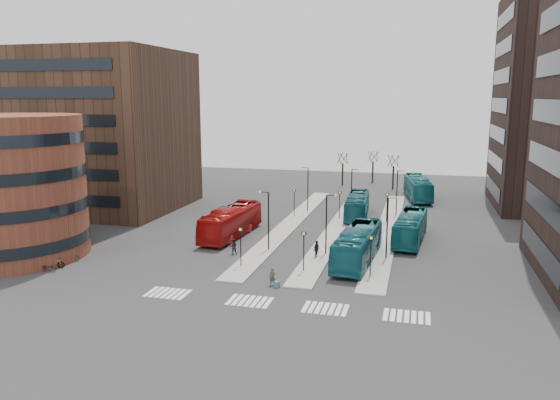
% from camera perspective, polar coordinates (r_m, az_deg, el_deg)
% --- Properties ---
extents(ground, '(160.00, 160.00, 0.00)m').
position_cam_1_polar(ground, '(39.65, -3.57, -12.66)').
color(ground, '#2A2A2D').
rests_on(ground, ground).
extents(island_left, '(2.50, 45.00, 0.15)m').
position_cam_1_polar(island_left, '(68.19, 1.05, -2.51)').
color(island_left, gray).
rests_on(island_left, ground).
extents(island_mid, '(2.50, 45.00, 0.15)m').
position_cam_1_polar(island_mid, '(67.08, 6.05, -2.80)').
color(island_mid, gray).
rests_on(island_mid, ground).
extents(island_right, '(2.50, 45.00, 0.15)m').
position_cam_1_polar(island_right, '(66.50, 11.17, -3.06)').
color(island_right, gray).
rests_on(island_right, ground).
extents(suitcase, '(0.51, 0.44, 0.55)m').
position_cam_1_polar(suitcase, '(46.17, -0.33, -8.81)').
color(suitcase, navy).
rests_on(suitcase, ground).
extents(red_bus, '(3.68, 12.44, 3.42)m').
position_cam_1_polar(red_bus, '(62.36, -5.12, -2.28)').
color(red_bus, '#9E0D0C').
rests_on(red_bus, ground).
extents(teal_bus_a, '(3.74, 12.37, 3.40)m').
position_cam_1_polar(teal_bus_a, '(53.04, 8.13, -4.70)').
color(teal_bus_a, '#135663').
rests_on(teal_bus_a, ground).
extents(teal_bus_b, '(3.21, 11.39, 3.14)m').
position_cam_1_polar(teal_bus_b, '(72.57, 8.06, -0.60)').
color(teal_bus_b, '#135560').
rests_on(teal_bus_b, ground).
extents(teal_bus_c, '(3.65, 11.57, 3.17)m').
position_cam_1_polar(teal_bus_c, '(61.65, 13.46, -2.81)').
color(teal_bus_c, '#15626B').
rests_on(teal_bus_c, ground).
extents(teal_bus_d, '(4.75, 12.83, 3.49)m').
position_cam_1_polar(teal_bus_d, '(87.59, 14.21, 1.25)').
color(teal_bus_d, '#166B71').
rests_on(teal_bus_d, ground).
extents(traveller, '(0.57, 0.39, 1.53)m').
position_cam_1_polar(traveller, '(46.56, -0.80, -8.00)').
color(traveller, '#444029').
rests_on(traveller, ground).
extents(commuter_a, '(0.96, 0.87, 1.60)m').
position_cam_1_polar(commuter_a, '(55.57, -4.90, -4.87)').
color(commuter_a, black).
rests_on(commuter_a, ground).
extents(commuter_b, '(0.77, 1.13, 1.78)m').
position_cam_1_polar(commuter_b, '(54.21, 3.84, -5.16)').
color(commuter_b, black).
rests_on(commuter_b, ground).
extents(commuter_c, '(0.66, 1.09, 1.64)m').
position_cam_1_polar(commuter_c, '(55.03, 6.86, -5.05)').
color(commuter_c, black).
rests_on(commuter_c, ground).
extents(bicycle_near, '(1.61, 0.77, 0.81)m').
position_cam_1_polar(bicycle_near, '(54.33, -23.09, -6.52)').
color(bicycle_near, gray).
rests_on(bicycle_near, ground).
extents(bicycle_mid, '(1.71, 0.96, 0.99)m').
position_cam_1_polar(bicycle_mid, '(55.12, -22.42, -6.13)').
color(bicycle_mid, gray).
rests_on(bicycle_mid, ground).
extents(bicycle_far, '(1.78, 1.19, 0.88)m').
position_cam_1_polar(bicycle_far, '(56.83, -21.08, -5.59)').
color(bicycle_far, gray).
rests_on(bicycle_far, ground).
extents(crosswalk_stripes, '(22.35, 2.40, 0.01)m').
position_cam_1_polar(crosswalk_stripes, '(42.75, 0.39, -10.84)').
color(crosswalk_stripes, silver).
rests_on(crosswalk_stripes, ground).
extents(round_building, '(15.16, 15.16, 14.00)m').
position_cam_1_polar(round_building, '(60.14, -26.69, 1.24)').
color(round_building, brown).
rests_on(round_building, ground).
extents(office_block, '(25.00, 20.12, 22.00)m').
position_cam_1_polar(office_block, '(82.36, -19.13, 6.89)').
color(office_block, '#422C1E').
rests_on(office_block, ground).
extents(sign_poles, '(12.45, 22.12, 3.65)m').
position_cam_1_polar(sign_poles, '(59.88, 4.71, -2.13)').
color(sign_poles, black).
rests_on(sign_poles, ground).
extents(lamp_posts, '(14.04, 20.24, 6.12)m').
position_cam_1_polar(lamp_posts, '(64.32, 6.40, -0.20)').
color(lamp_posts, black).
rests_on(lamp_posts, ground).
extents(bare_trees, '(10.97, 8.14, 5.90)m').
position_cam_1_polar(bare_trees, '(98.46, 9.31, 3.04)').
color(bare_trees, black).
rests_on(bare_trees, ground).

